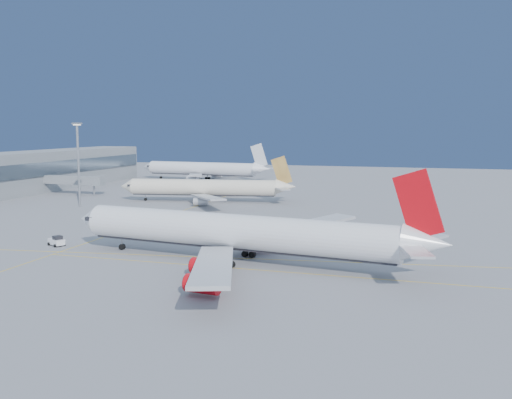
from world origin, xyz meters
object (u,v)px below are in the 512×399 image
at_px(airliner_etihad, 207,188).
at_px(airliner_third, 204,169).
at_px(pushback_tug, 57,241).
at_px(light_mast, 78,157).
at_px(airliner_virgin, 241,233).

height_order(airliner_etihad, airliner_third, airliner_third).
xyz_separation_m(airliner_etihad, pushback_tug, (-3.52, -73.81, -3.62)).
bearing_deg(pushback_tug, airliner_etihad, 114.20).
bearing_deg(airliner_etihad, airliner_third, 102.79).
xyz_separation_m(airliner_third, light_mast, (-3.12, -93.20, 9.81)).
distance_m(airliner_virgin, pushback_tug, 40.98).
relative_size(airliner_virgin, airliner_etihad, 1.25).
xyz_separation_m(airliner_etihad, airliner_third, (-29.62, 70.90, 0.59)).
height_order(airliner_virgin, light_mast, light_mast).
bearing_deg(airliner_third, pushback_tug, -76.12).
distance_m(airliner_third, light_mast, 93.77).
xyz_separation_m(pushback_tug, light_mast, (-29.22, 51.51, 14.03)).
bearing_deg(pushback_tug, airliner_virgin, 22.99).
bearing_deg(airliner_virgin, light_mast, 149.46).
relative_size(airliner_etihad, airliner_third, 0.90).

